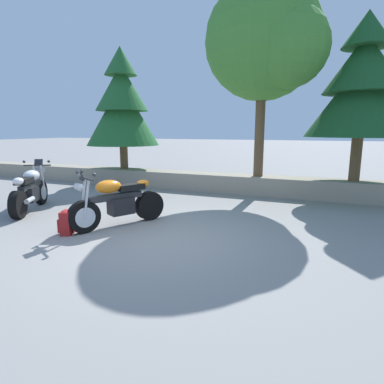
{
  "coord_description": "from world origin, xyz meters",
  "views": [
    {
      "loc": [
        2.68,
        -4.85,
        1.91
      ],
      "look_at": [
        0.18,
        1.2,
        0.65
      ],
      "focal_mm": 30.05,
      "sensor_mm": 36.0,
      "label": 1
    }
  ],
  "objects_px": {
    "motorcycle_orange_centre": "(117,203)",
    "pine_tree_mid_right": "(363,85)",
    "pine_tree_far_left": "(122,105)",
    "leafy_tree_mid_left": "(268,43)",
    "rider_backpack": "(67,221)",
    "motorcycle_white_near_left": "(30,191)"
  },
  "relations": [
    {
      "from": "motorcycle_orange_centre",
      "to": "pine_tree_mid_right",
      "type": "relative_size",
      "value": 0.44
    },
    {
      "from": "motorcycle_orange_centre",
      "to": "pine_tree_far_left",
      "type": "xyz_separation_m",
      "value": [
        -2.9,
        4.54,
        2.31
      ]
    },
    {
      "from": "pine_tree_far_left",
      "to": "leafy_tree_mid_left",
      "type": "distance_m",
      "value": 5.23
    },
    {
      "from": "rider_backpack",
      "to": "pine_tree_far_left",
      "type": "xyz_separation_m",
      "value": [
        -2.33,
        5.34,
        2.55
      ]
    },
    {
      "from": "leafy_tree_mid_left",
      "to": "pine_tree_mid_right",
      "type": "relative_size",
      "value": 1.26
    },
    {
      "from": "pine_tree_far_left",
      "to": "leafy_tree_mid_left",
      "type": "height_order",
      "value": "leafy_tree_mid_left"
    },
    {
      "from": "motorcycle_white_near_left",
      "to": "leafy_tree_mid_left",
      "type": "height_order",
      "value": "leafy_tree_mid_left"
    },
    {
      "from": "pine_tree_far_left",
      "to": "motorcycle_orange_centre",
      "type": "bearing_deg",
      "value": -57.42
    },
    {
      "from": "rider_backpack",
      "to": "leafy_tree_mid_left",
      "type": "relative_size",
      "value": 0.09
    },
    {
      "from": "rider_backpack",
      "to": "pine_tree_mid_right",
      "type": "xyz_separation_m",
      "value": [
        5.13,
        5.26,
        2.81
      ]
    },
    {
      "from": "motorcycle_orange_centre",
      "to": "rider_backpack",
      "type": "xyz_separation_m",
      "value": [
        -0.57,
        -0.8,
        -0.24
      ]
    },
    {
      "from": "motorcycle_orange_centre",
      "to": "rider_backpack",
      "type": "bearing_deg",
      "value": -125.5
    },
    {
      "from": "pine_tree_far_left",
      "to": "pine_tree_mid_right",
      "type": "xyz_separation_m",
      "value": [
        7.46,
        -0.07,
        0.26
      ]
    },
    {
      "from": "motorcycle_white_near_left",
      "to": "pine_tree_mid_right",
      "type": "xyz_separation_m",
      "value": [
        7.26,
        4.18,
        2.57
      ]
    },
    {
      "from": "motorcycle_white_near_left",
      "to": "leafy_tree_mid_left",
      "type": "distance_m",
      "value": 7.34
    },
    {
      "from": "rider_backpack",
      "to": "pine_tree_mid_right",
      "type": "bearing_deg",
      "value": 45.72
    },
    {
      "from": "pine_tree_mid_right",
      "to": "leafy_tree_mid_left",
      "type": "bearing_deg",
      "value": -176.59
    },
    {
      "from": "leafy_tree_mid_left",
      "to": "pine_tree_mid_right",
      "type": "bearing_deg",
      "value": 3.41
    },
    {
      "from": "rider_backpack",
      "to": "pine_tree_mid_right",
      "type": "relative_size",
      "value": 0.11
    },
    {
      "from": "motorcycle_white_near_left",
      "to": "rider_backpack",
      "type": "height_order",
      "value": "motorcycle_white_near_left"
    },
    {
      "from": "pine_tree_far_left",
      "to": "pine_tree_mid_right",
      "type": "height_order",
      "value": "pine_tree_mid_right"
    },
    {
      "from": "motorcycle_orange_centre",
      "to": "rider_backpack",
      "type": "relative_size",
      "value": 4.02
    }
  ]
}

